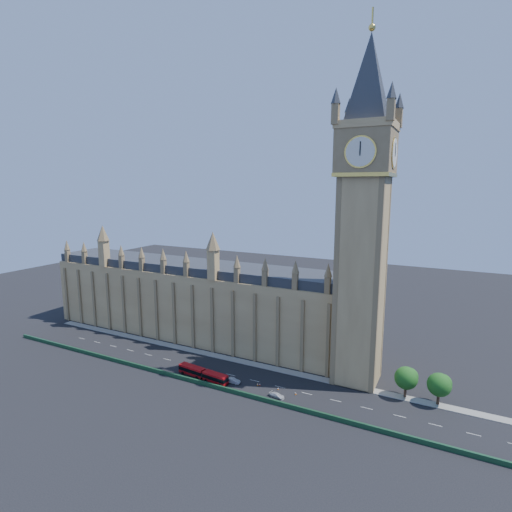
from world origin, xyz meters
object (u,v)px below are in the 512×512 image
at_px(car_grey, 207,374).
at_px(car_white, 277,395).
at_px(red_bus, 203,374).
at_px(car_silver, 233,381).

relative_size(car_grey, car_white, 0.92).
height_order(red_bus, car_white, red_bus).
height_order(red_bus, car_grey, red_bus).
height_order(car_silver, car_white, car_silver).
relative_size(red_bus, car_silver, 3.94).
distance_m(car_grey, car_white, 23.63).
relative_size(car_silver, car_white, 1.05).
xyz_separation_m(red_bus, car_grey, (0.01, 2.09, -0.86)).
xyz_separation_m(red_bus, car_silver, (9.05, 1.81, -0.80)).
bearing_deg(red_bus, car_grey, 95.54).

